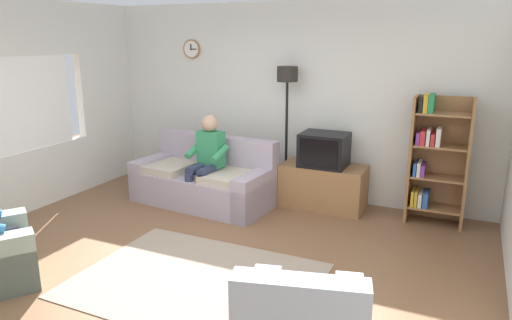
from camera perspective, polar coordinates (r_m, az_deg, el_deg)
The scene contains 9 objects.
ground_plane at distance 4.82m, azimuth -7.61°, elevation -13.00°, with size 12.00×12.00×0.00m, color brown.
back_wall_assembly at distance 6.71m, azimuth 4.25°, elevation 7.17°, with size 6.20×0.17×2.70m.
couch at distance 6.49m, azimuth -6.33°, elevation -2.55°, with size 1.97×1.04×0.90m.
tv_stand at distance 6.37m, azimuth 8.16°, elevation -3.16°, with size 1.10×0.56×0.58m.
tv at distance 6.21m, azimuth 8.26°, elevation 1.25°, with size 0.60×0.49×0.44m.
bookshelf at distance 6.07m, azimuth 20.87°, elevation 0.25°, with size 0.68×0.36×1.58m.
floor_lamp at distance 6.39m, azimuth 3.79°, elevation 7.69°, with size 0.28×0.28×1.85m.
area_rug at distance 4.61m, azimuth -7.29°, elevation -14.25°, with size 2.20×1.70×0.01m, color gray.
person_on_couch at distance 6.23m, azimuth -6.02°, elevation 0.43°, with size 0.54×0.56×1.24m.
Camera 1 is at (2.34, -3.57, 2.23)m, focal length 32.98 mm.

